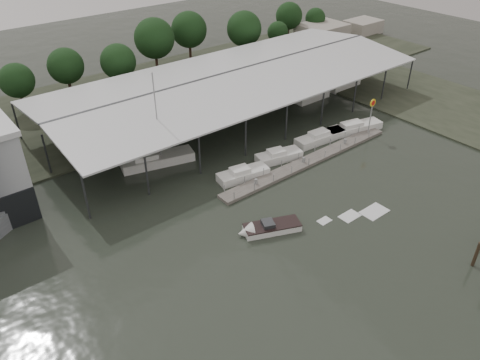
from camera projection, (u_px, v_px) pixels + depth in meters
ground at (275, 251)px, 46.07m from camera, size 200.00×200.00×0.00m
land_strip_far at (95, 111)px, 73.47m from camera, size 140.00×30.00×0.30m
land_strip_east at (438, 103)px, 76.22m from camera, size 20.00×60.00×0.30m
covered_boat_shed at (234, 75)px, 69.98m from camera, size 58.24×24.00×6.96m
floating_dock at (309, 161)px, 60.38m from camera, size 28.00×2.00×1.40m
shell_fuel_sign at (372, 110)px, 64.67m from camera, size 1.10×0.18×5.55m
distant_commercial_buildings at (335, 31)px, 105.32m from camera, size 22.00×8.00×4.00m
white_sailboat at (156, 160)px, 59.78m from camera, size 9.65×4.87×12.33m
speedboat_underway at (267, 228)px, 48.47m from camera, size 16.76×8.26×2.00m
moored_cruiser_0 at (243, 174)px, 56.93m from camera, size 6.71×3.33×1.70m
moored_cruiser_1 at (278, 156)px, 60.64m from camera, size 6.40×3.54×1.70m
moored_cruiser_2 at (321, 137)px, 65.05m from camera, size 8.16×2.89×1.70m
moored_cruiser_3 at (353, 128)px, 67.42m from camera, size 9.16×4.14×1.70m
horizon_tree_line at (187, 38)px, 85.80m from camera, size 69.67×12.50×10.67m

